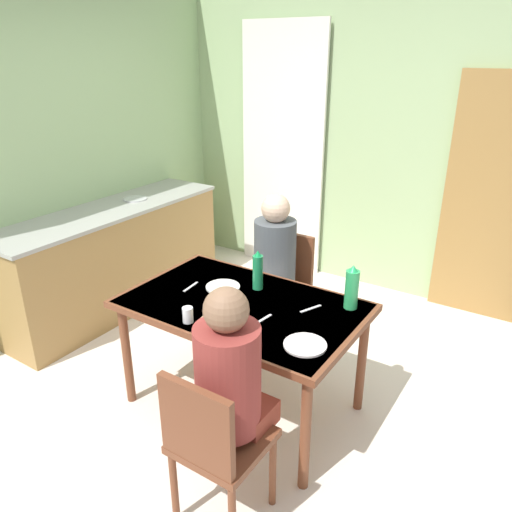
# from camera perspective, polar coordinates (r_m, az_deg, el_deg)

# --- Properties ---
(ground_plane) EXTENTS (5.94, 5.94, 0.00)m
(ground_plane) POSITION_cam_1_polar(r_m,az_deg,el_deg) (3.38, -4.66, -16.44)
(ground_plane) COLOR silver
(wall_back) EXTENTS (4.00, 0.10, 2.85)m
(wall_back) POSITION_cam_1_polar(r_m,az_deg,el_deg) (4.68, 12.53, 13.50)
(wall_back) COLOR #9DBA84
(wall_back) RESTS_ON ground_plane
(wall_left) EXTENTS (0.10, 3.43, 2.85)m
(wall_left) POSITION_cam_1_polar(r_m,az_deg,el_deg) (4.47, -20.67, 12.18)
(wall_left) COLOR #9ABC84
(wall_left) RESTS_ON ground_plane
(door_wooden) EXTENTS (0.80, 0.05, 2.00)m
(door_wooden) POSITION_cam_1_polar(r_m,az_deg,el_deg) (4.42, 25.84, 5.60)
(door_wooden) COLOR olive
(door_wooden) RESTS_ON ground_plane
(curtain_panel) EXTENTS (0.90, 0.03, 2.39)m
(curtain_panel) POSITION_cam_1_polar(r_m,az_deg,el_deg) (4.98, 3.01, 11.86)
(curtain_panel) COLOR white
(curtain_panel) RESTS_ON ground_plane
(kitchen_counter) EXTENTS (0.61, 2.13, 0.91)m
(kitchen_counter) POSITION_cam_1_polar(r_m,az_deg,el_deg) (4.50, -16.06, -0.15)
(kitchen_counter) COLOR olive
(kitchen_counter) RESTS_ON ground_plane
(dining_table) EXTENTS (1.41, 0.88, 0.74)m
(dining_table) POSITION_cam_1_polar(r_m,az_deg,el_deg) (2.99, -1.59, -6.65)
(dining_table) COLOR brown
(dining_table) RESTS_ON ground_plane
(chair_near_diner) EXTENTS (0.40, 0.40, 0.87)m
(chair_near_diner) POSITION_cam_1_polar(r_m,az_deg,el_deg) (2.39, -4.95, -20.60)
(chair_near_diner) COLOR brown
(chair_near_diner) RESTS_ON ground_plane
(chair_far_diner) EXTENTS (0.40, 0.40, 0.87)m
(chair_far_diner) POSITION_cam_1_polar(r_m,az_deg,el_deg) (3.75, 3.11, -3.17)
(chair_far_diner) COLOR brown
(chair_far_diner) RESTS_ON ground_plane
(person_near_diner) EXTENTS (0.30, 0.37, 0.77)m
(person_near_diner) POSITION_cam_1_polar(r_m,az_deg,el_deg) (2.29, -3.04, -13.50)
(person_near_diner) COLOR brown
(person_near_diner) RESTS_ON ground_plane
(person_far_diner) EXTENTS (0.30, 0.37, 0.77)m
(person_far_diner) POSITION_cam_1_polar(r_m,az_deg,el_deg) (3.52, 2.08, 0.17)
(person_far_diner) COLOR #48585C
(person_far_diner) RESTS_ON ground_plane
(water_bottle_green_near) EXTENTS (0.08, 0.08, 0.27)m
(water_bottle_green_near) POSITION_cam_1_polar(r_m,az_deg,el_deg) (2.90, 10.97, -3.65)
(water_bottle_green_near) COLOR green
(water_bottle_green_near) RESTS_ON dining_table
(water_bottle_green_far) EXTENTS (0.07, 0.07, 0.26)m
(water_bottle_green_far) POSITION_cam_1_polar(r_m,az_deg,el_deg) (3.07, 0.20, -1.74)
(water_bottle_green_far) COLOR #1D834C
(water_bottle_green_far) RESTS_ON dining_table
(dinner_plate_near_left) EXTENTS (0.22, 0.22, 0.01)m
(dinner_plate_near_left) POSITION_cam_1_polar(r_m,az_deg,el_deg) (3.14, -3.84, -3.57)
(dinner_plate_near_left) COLOR white
(dinner_plate_near_left) RESTS_ON dining_table
(dinner_plate_near_right) EXTENTS (0.22, 0.22, 0.01)m
(dinner_plate_near_right) POSITION_cam_1_polar(r_m,az_deg,el_deg) (2.56, 5.68, -10.15)
(dinner_plate_near_right) COLOR white
(dinner_plate_near_right) RESTS_ON dining_table
(drinking_glass_by_near_diner) EXTENTS (0.06, 0.06, 0.09)m
(drinking_glass_by_near_diner) POSITION_cam_1_polar(r_m,az_deg,el_deg) (2.76, -7.86, -6.73)
(drinking_glass_by_near_diner) COLOR silver
(drinking_glass_by_near_diner) RESTS_ON dining_table
(bread_plate_sliced) EXTENTS (0.19, 0.19, 0.02)m
(bread_plate_sliced) POSITION_cam_1_polar(r_m,az_deg,el_deg) (2.75, -4.57, -7.59)
(bread_plate_sliced) COLOR #DBB77A
(bread_plate_sliced) RESTS_ON dining_table
(cutlery_knife_near) EXTENTS (0.07, 0.14, 0.00)m
(cutlery_knife_near) POSITION_cam_1_polar(r_m,az_deg,el_deg) (2.90, 6.32, -6.05)
(cutlery_knife_near) COLOR silver
(cutlery_knife_near) RESTS_ON dining_table
(cutlery_fork_near) EXTENTS (0.04, 0.15, 0.00)m
(cutlery_fork_near) POSITION_cam_1_polar(r_m,az_deg,el_deg) (2.78, 0.76, -7.34)
(cutlery_fork_near) COLOR silver
(cutlery_fork_near) RESTS_ON dining_table
(cutlery_knife_far) EXTENTS (0.03, 0.15, 0.00)m
(cutlery_knife_far) POSITION_cam_1_polar(r_m,az_deg,el_deg) (3.17, -7.53, -3.53)
(cutlery_knife_far) COLOR silver
(cutlery_knife_far) RESTS_ON dining_table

